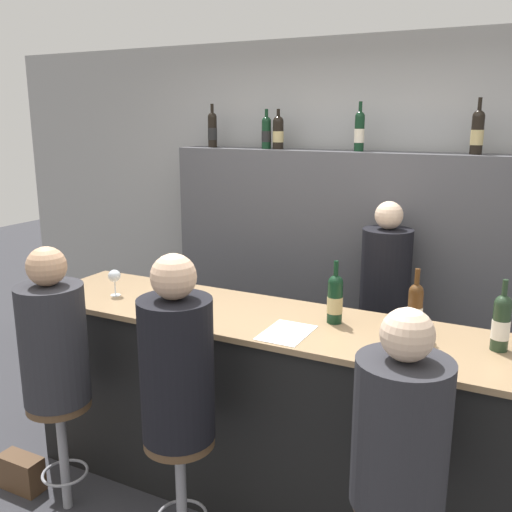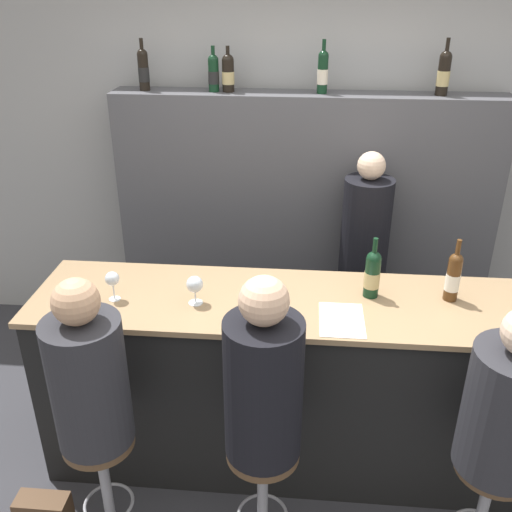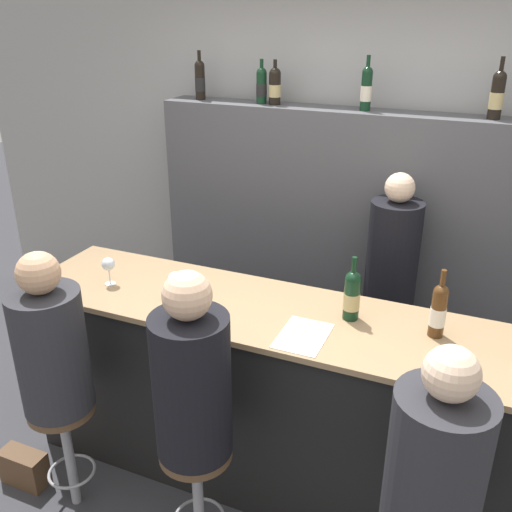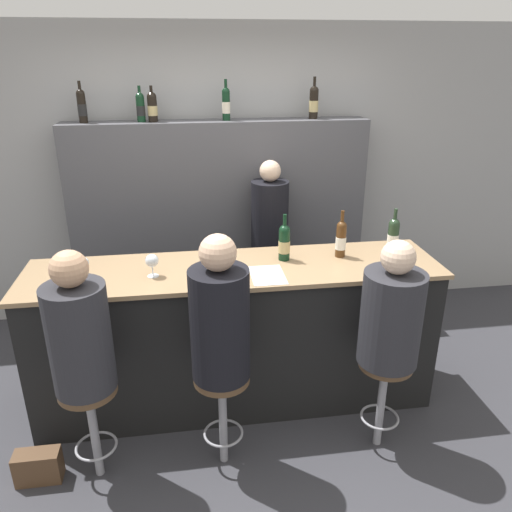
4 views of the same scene
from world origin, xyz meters
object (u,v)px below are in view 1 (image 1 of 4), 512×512
Objects in this scene: wine_bottle_counter_2 at (501,322)px; wine_glass_0 at (114,277)px; wine_bottle_backbar_4 at (477,132)px; guest_seated_left at (53,337)px; wine_bottle_counter_1 at (415,309)px; wine_bottle_backbar_0 at (212,129)px; wine_bottle_backbar_2 at (278,132)px; wine_bottle_backbar_3 at (359,131)px; bartender at (383,330)px; wine_glass_1 at (174,288)px; bar_stool_left at (61,426)px; guest_seated_right at (401,424)px; wine_bottle_backbar_1 at (266,132)px; handbag at (21,473)px; bar_stool_middle at (180,464)px; guest_seated_middle at (176,361)px; wine_bottle_counter_0 at (335,298)px.

wine_bottle_counter_2 reaches higher than wine_glass_0.
guest_seated_left is at bearing -132.70° from wine_bottle_backbar_4.
wine_bottle_backbar_0 is (-1.81, 1.18, 0.79)m from wine_bottle_counter_1.
wine_bottle_backbar_4 reaches higher than wine_bottle_backbar_2.
wine_bottle_counter_1 is at bearing 5.15° from wine_glass_0.
wine_bottle_backbar_3 is (0.60, 0.00, 0.02)m from wine_bottle_backbar_2.
bartender is at bearing 49.58° from guest_seated_left.
bar_stool_left is at bearing -125.07° from wine_glass_1.
bartender is (-0.35, 0.83, -0.45)m from wine_bottle_counter_1.
guest_seated_left is at bearing 0.00° from bar_stool_left.
wine_bottle_backbar_4 is at bearing -0.00° from wine_bottle_backbar_3.
guest_seated_right is at bearing -0.00° from guest_seated_left.
wine_bottle_counter_1 reaches higher than wine_bottle_counter_2.
wine_bottle_backbar_2 is at bearing 126.37° from guest_seated_right.
handbag is (-0.62, -1.86, -1.84)m from wine_bottle_backbar_1.
bar_stool_left is at bearing 0.00° from handbag.
wine_bottle_backbar_4 reaches higher than wine_bottle_backbar_0.
bar_stool_left is (-1.71, -1.86, -1.48)m from wine_bottle_backbar_4.
wine_bottle_backbar_3 reaches higher than guest_seated_left.
wine_bottle_counter_1 reaches higher than handbag.
wine_bottle_counter_2 is 2.19× the size of wine_glass_1.
wine_bottle_backbar_4 reaches higher than wine_glass_1.
wine_bottle_backbar_4 is (1.88, -0.00, 0.00)m from wine_bottle_backbar_0.
wine_glass_0 is 1.16m from bar_stool_middle.
guest_seated_left is at bearing 180.00° from bar_stool_middle.
handbag is at bearing 180.00° from bar_stool_middle.
wine_bottle_backbar_4 reaches higher than guest_seated_middle.
guest_seated_left is at bearing -130.42° from bartender.
bar_stool_middle is (0.92, -1.86, -1.47)m from wine_bottle_backbar_0.
wine_bottle_counter_0 is 0.95m from bartender.
wine_bottle_counter_0 is at bearing 54.00° from bar_stool_middle.
wine_bottle_backbar_1 is 2.38m from bar_stool_left.
wine_bottle_backbar_1 is 1.88× the size of wine_glass_1.
wine_bottle_backbar_3 is at bearing 62.36° from guest_seated_left.
wine_bottle_backbar_2 is 2.71m from handbag.
bar_stool_middle is 1.16m from handbag.
wine_bottle_counter_2 is 1.45m from wine_bottle_backbar_4.
handbag is at bearing -137.93° from wine_bottle_backbar_4.
wine_bottle_backbar_0 is at bearing 151.65° from wine_bottle_counter_2.
bar_stool_left is at bearing -101.42° from wine_bottle_backbar_2.
wine_glass_0 is at bearing -173.27° from wine_bottle_counter_0.
wine_glass_0 is 1.22m from handbag.
guest_seated_left is at bearing 180.00° from guest_seated_middle.
guest_seated_middle is at bearing 0.00° from handbag.
bartender is 2.30m from handbag.
wine_bottle_backbar_1 is 0.44× the size of bar_stool_left.
wine_glass_0 is 0.24× the size of bar_stool_left.
wine_bottle_backbar_3 is 1.25× the size of handbag.
bar_stool_middle is at bearing 0.00° from guest_seated_left.
wine_bottle_backbar_0 reaches higher than guest_seated_middle.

